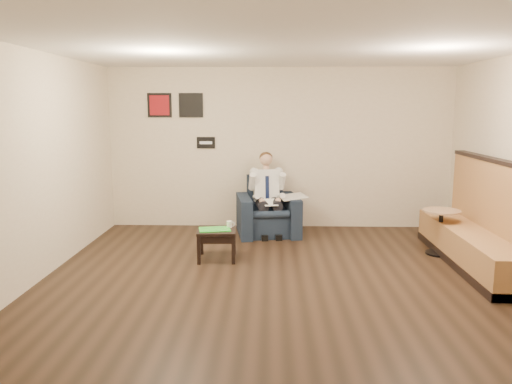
{
  "coord_description": "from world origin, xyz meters",
  "views": [
    {
      "loc": [
        -0.16,
        -5.78,
        2.12
      ],
      "look_at": [
        -0.36,
        1.2,
        0.93
      ],
      "focal_mm": 35.0,
      "sensor_mm": 36.0,
      "label": 1
    }
  ],
  "objects_px": {
    "side_table": "(217,244)",
    "cafe_table": "(440,232)",
    "banquette": "(475,214)",
    "armchair": "(268,206)",
    "smartphone": "(221,226)",
    "seated_man": "(269,197)",
    "coffee_mug": "(229,224)",
    "green_folder": "(215,229)"
  },
  "relations": [
    {
      "from": "green_folder",
      "to": "cafe_table",
      "type": "relative_size",
      "value": 0.65
    },
    {
      "from": "banquette",
      "to": "cafe_table",
      "type": "xyz_separation_m",
      "value": [
        -0.28,
        0.47,
        -0.38
      ]
    },
    {
      "from": "side_table",
      "to": "banquette",
      "type": "height_order",
      "value": "banquette"
    },
    {
      "from": "side_table",
      "to": "cafe_table",
      "type": "bearing_deg",
      "value": 5.97
    },
    {
      "from": "smartphone",
      "to": "banquette",
      "type": "relative_size",
      "value": 0.05
    },
    {
      "from": "seated_man",
      "to": "coffee_mug",
      "type": "height_order",
      "value": "seated_man"
    },
    {
      "from": "side_table",
      "to": "cafe_table",
      "type": "xyz_separation_m",
      "value": [
        3.21,
        0.34,
        0.11
      ]
    },
    {
      "from": "seated_man",
      "to": "banquette",
      "type": "bearing_deg",
      "value": -36.19
    },
    {
      "from": "armchair",
      "to": "seated_man",
      "type": "height_order",
      "value": "seated_man"
    },
    {
      "from": "coffee_mug",
      "to": "cafe_table",
      "type": "relative_size",
      "value": 0.14
    },
    {
      "from": "armchair",
      "to": "smartphone",
      "type": "xyz_separation_m",
      "value": [
        -0.67,
        -1.28,
        -0.04
      ]
    },
    {
      "from": "smartphone",
      "to": "side_table",
      "type": "bearing_deg",
      "value": -97.35
    },
    {
      "from": "green_folder",
      "to": "smartphone",
      "type": "bearing_deg",
      "value": 69.21
    },
    {
      "from": "seated_man",
      "to": "banquette",
      "type": "distance_m",
      "value": 3.13
    },
    {
      "from": "cafe_table",
      "to": "coffee_mug",
      "type": "bearing_deg",
      "value": -176.03
    },
    {
      "from": "smartphone",
      "to": "seated_man",
      "type": "bearing_deg",
      "value": 66.26
    },
    {
      "from": "armchair",
      "to": "coffee_mug",
      "type": "bearing_deg",
      "value": -120.93
    },
    {
      "from": "green_folder",
      "to": "smartphone",
      "type": "xyz_separation_m",
      "value": [
        0.07,
        0.18,
        -0.0
      ]
    },
    {
      "from": "armchair",
      "to": "coffee_mug",
      "type": "distance_m",
      "value": 1.42
    },
    {
      "from": "cafe_table",
      "to": "banquette",
      "type": "bearing_deg",
      "value": -58.89
    },
    {
      "from": "coffee_mug",
      "to": "side_table",
      "type": "bearing_deg",
      "value": -143.13
    },
    {
      "from": "banquette",
      "to": "armchair",
      "type": "bearing_deg",
      "value": 150.59
    },
    {
      "from": "seated_man",
      "to": "side_table",
      "type": "relative_size",
      "value": 2.49
    },
    {
      "from": "green_folder",
      "to": "coffee_mug",
      "type": "xyz_separation_m",
      "value": [
        0.19,
        0.14,
        0.04
      ]
    },
    {
      "from": "side_table",
      "to": "seated_man",
      "type": "bearing_deg",
      "value": 61.16
    },
    {
      "from": "side_table",
      "to": "smartphone",
      "type": "xyz_separation_m",
      "value": [
        0.04,
        0.16,
        0.22
      ]
    },
    {
      "from": "armchair",
      "to": "banquette",
      "type": "height_order",
      "value": "banquette"
    },
    {
      "from": "seated_man",
      "to": "cafe_table",
      "type": "relative_size",
      "value": 1.99
    },
    {
      "from": "green_folder",
      "to": "coffee_mug",
      "type": "relative_size",
      "value": 4.74
    },
    {
      "from": "side_table",
      "to": "green_folder",
      "type": "relative_size",
      "value": 1.22
    },
    {
      "from": "side_table",
      "to": "green_folder",
      "type": "bearing_deg",
      "value": -143.13
    },
    {
      "from": "banquette",
      "to": "smartphone",
      "type": "bearing_deg",
      "value": 175.23
    },
    {
      "from": "banquette",
      "to": "cafe_table",
      "type": "bearing_deg",
      "value": 121.11
    },
    {
      "from": "seated_man",
      "to": "banquette",
      "type": "height_order",
      "value": "banquette"
    },
    {
      "from": "side_table",
      "to": "green_folder",
      "type": "xyz_separation_m",
      "value": [
        -0.03,
        -0.02,
        0.22
      ]
    },
    {
      "from": "armchair",
      "to": "side_table",
      "type": "distance_m",
      "value": 1.63
    },
    {
      "from": "cafe_table",
      "to": "side_table",
      "type": "bearing_deg",
      "value": -174.03
    },
    {
      "from": "banquette",
      "to": "cafe_table",
      "type": "distance_m",
      "value": 0.67
    },
    {
      "from": "banquette",
      "to": "seated_man",
      "type": "bearing_deg",
      "value": 152.39
    },
    {
      "from": "coffee_mug",
      "to": "banquette",
      "type": "relative_size",
      "value": 0.03
    },
    {
      "from": "coffee_mug",
      "to": "green_folder",
      "type": "bearing_deg",
      "value": -143.13
    },
    {
      "from": "side_table",
      "to": "cafe_table",
      "type": "distance_m",
      "value": 3.23
    }
  ]
}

